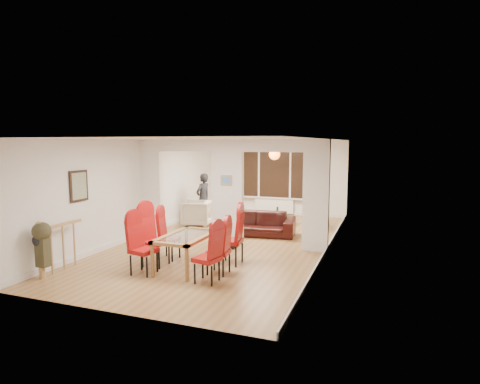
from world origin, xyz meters
The scene contains 24 objects.
floor centered at (0.00, 0.00, 0.00)m, with size 5.00×9.00×0.01m, color olive.
room_walls centered at (0.00, 0.00, 1.30)m, with size 5.00×9.00×2.60m, color silver, non-canonical shape.
divider_wall centered at (0.00, 0.00, 1.30)m, with size 5.00×0.18×2.60m, color white.
bay_window_blinds centered at (0.00, 4.44, 1.50)m, with size 3.00×0.08×1.80m, color black.
radiator centered at (0.00, 4.40, 0.30)m, with size 1.40×0.08×0.50m, color white.
pendant_light centered at (0.30, 3.30, 2.15)m, with size 0.36×0.36×0.36m, color orange.
stair_newel centered at (-2.25, -3.20, 0.55)m, with size 0.40×1.20×1.10m, color #A57E4C, non-canonical shape.
wall_poster centered at (-2.47, -2.40, 1.60)m, with size 0.04×0.52×0.67m, color gray.
pillar_photo centered at (0.00, -0.10, 1.60)m, with size 0.30×0.03×0.25m, color #4C8CD8.
dining_table centered at (0.01, -2.23, 0.34)m, with size 0.83×1.47×0.69m, color olive, non-canonical shape.
dining_chair_la centered at (-0.62, -2.80, 0.55)m, with size 0.44×0.44×1.09m, color maroon, non-canonical shape.
dining_chair_lb centered at (-0.68, -2.27, 0.59)m, with size 0.47×0.47×1.17m, color maroon, non-canonical shape.
dining_chair_lc centered at (-0.67, -1.76, 0.51)m, with size 0.41×0.41×1.03m, color maroon, non-canonical shape.
dining_chair_ra centered at (0.72, -2.82, 0.52)m, with size 0.41×0.41×1.03m, color maroon, non-canonical shape.
dining_chair_rb centered at (0.73, -2.30, 0.51)m, with size 0.41×0.41×1.01m, color maroon, non-canonical shape.
dining_chair_rc centered at (0.72, -1.63, 0.58)m, with size 0.46×0.46×1.15m, color maroon, non-canonical shape.
sofa centered at (0.37, 1.08, 0.32)m, with size 2.17×0.85×0.63m, color black.
armchair centered at (-1.67, 1.63, 0.39)m, with size 0.85×0.82×0.77m, color #BEB4A1.
person centered at (-1.71, 2.18, 0.78)m, with size 0.37×0.57×1.56m, color black.
television centered at (1.80, 2.62, 0.28)m, with size 0.13×0.97×0.56m, color black.
coffee_table centered at (0.56, 2.76, 0.12)m, with size 1.05×0.52×0.24m, color black, non-canonical shape.
bottle centered at (0.53, 2.88, 0.39)m, with size 0.07×0.07×0.29m, color #143F19.
bowl centered at (0.71, 2.84, 0.27)m, with size 0.20×0.20×0.05m, color black.
shoes centered at (0.25, -0.43, 0.05)m, with size 0.26×0.28×0.11m, color black, non-canonical shape.
Camera 1 is at (3.70, -9.21, 2.52)m, focal length 30.00 mm.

